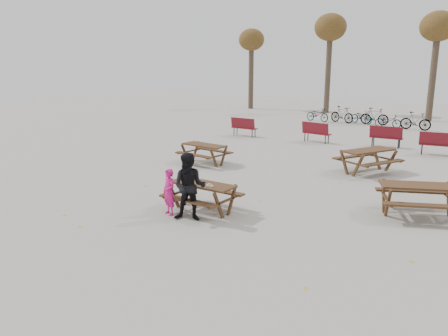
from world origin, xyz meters
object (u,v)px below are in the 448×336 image
Objects in this scene: soda_bottle at (193,182)px; picnic_table_far at (368,161)px; picnic_table_east at (419,200)px; food_tray at (210,186)px; main_picnic_table at (202,190)px; child at (169,192)px; picnic_table_north at (204,154)px; adult at (190,187)px.

soda_bottle reaches higher than picnic_table_far.
food_tray is at bearing -170.53° from picnic_table_east.
main_picnic_table is 0.90m from child.
main_picnic_table is 1.46× the size of child.
picnic_table_east is 0.98× the size of picnic_table_far.
child is at bearing -170.79° from picnic_table_east.
child is 6.10m from picnic_table_north.
picnic_table_east is at bearing 11.47° from adult.
picnic_table_east is (4.48, 3.07, -0.37)m from food_tray.
soda_bottle is 5.90m from picnic_table_north.
picnic_table_east reaches higher than picnic_table_north.
adult is at bearing -77.48° from main_picnic_table.
child is 0.68× the size of picnic_table_north.
picnic_table_east is at bearing -121.51° from picnic_table_far.
main_picnic_table is 5.80m from picnic_table_north.
picnic_table_north is (-2.96, 5.33, -0.22)m from child.
main_picnic_table is 0.79m from adult.
picnic_table_north is (-3.51, 4.61, -0.20)m from main_picnic_table.
food_tray is 1.06× the size of soda_bottle.
child is (-0.89, -0.58, -0.18)m from food_tray.
picnic_table_east is (4.82, 2.93, -0.17)m from main_picnic_table.
adult is (0.71, -0.01, 0.25)m from child.
picnic_table_north is at bearing 97.99° from adult.
picnic_table_east is at bearing -7.34° from picnic_table_north.
picnic_table_east is at bearing 34.39° from food_tray.
adult is at bearing -170.04° from picnic_table_far.
soda_bottle is (-0.15, -0.22, 0.26)m from main_picnic_table.
soda_bottle is 0.09× the size of picnic_table_east.
food_tray is 0.10× the size of adult.
food_tray is at bearing -46.83° from picnic_table_north.
picnic_table_north is at bearing 136.73° from picnic_table_far.
food_tray is 1.08m from child.
picnic_table_north is (-3.67, 5.34, -0.47)m from adult.
soda_bottle is 0.67m from child.
soda_bottle is 0.14× the size of child.
child reaches higher than soda_bottle.
food_tray is 0.51m from soda_bottle.
adult is at bearing -57.98° from soda_bottle.
food_tray is (0.35, -0.14, 0.21)m from main_picnic_table.
picnic_table_east is (4.98, 3.15, -0.43)m from soda_bottle.
picnic_table_east is 8.51m from picnic_table_north.
adult is (0.31, -0.50, 0.02)m from soda_bottle.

